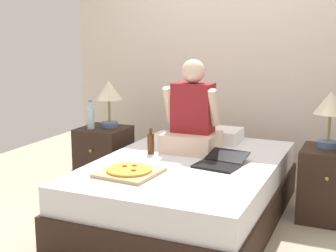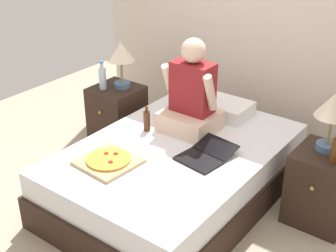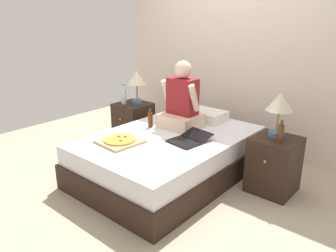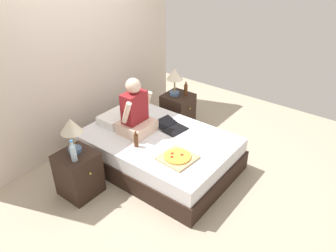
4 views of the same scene
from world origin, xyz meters
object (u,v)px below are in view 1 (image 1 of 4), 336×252
water_bottle (91,117)px  nightstand_right (329,184)px  pizza_box (129,172)px  lamp_on_left_nightstand (109,93)px  bed (188,190)px  laptop (220,163)px  beer_bottle_on_bed (151,143)px  nightstand_left (104,157)px  person_seated (192,118)px  lamp_on_right_nightstand (331,107)px

water_bottle → nightstand_right: (2.16, 0.09, -0.40)m
water_bottle → nightstand_right: water_bottle is taller
pizza_box → lamp_on_left_nightstand: bearing=127.0°
bed → water_bottle: (-1.12, 0.34, 0.46)m
lamp_on_left_nightstand → laptop: (1.27, -0.50, -0.41)m
laptop → beer_bottle_on_bed: size_ratio=2.06×
nightstand_left → person_seated: bearing=-6.6°
pizza_box → beer_bottle_on_bed: size_ratio=1.95×
nightstand_left → pizza_box: 1.24m
nightstand_left → pizza_box: nightstand_left is taller
nightstand_right → lamp_on_right_nightstand: 0.62m
nightstand_left → water_bottle: size_ratio=2.11×
bed → person_seated: size_ratio=2.61×
bed → lamp_on_right_nightstand: (1.01, 0.48, 0.67)m
nightstand_left → nightstand_right: bearing=0.0°
bed → beer_bottle_on_bed: 0.50m
water_bottle → pizza_box: (0.86, -0.84, -0.19)m
beer_bottle_on_bed → lamp_on_left_nightstand: bearing=147.5°
lamp_on_right_nightstand → laptop: lamp_on_right_nightstand is taller
bed → nightstand_right: 1.13m
lamp_on_left_nightstand → laptop: lamp_on_left_nightstand is taller
laptop → person_seated: bearing=136.4°
nightstand_left → lamp_on_right_nightstand: 2.14m
nightstand_left → person_seated: (0.95, -0.11, 0.48)m
nightstand_left → nightstand_right: size_ratio=1.00×
lamp_on_right_nightstand → person_seated: size_ratio=0.58×
bed → beer_bottle_on_bed: beer_bottle_on_bed is taller
nightstand_left → bed: bearing=-22.6°
nightstand_left → laptop: (1.31, -0.45, 0.21)m
lamp_on_right_nightstand → beer_bottle_on_bed: bearing=-163.5°
lamp_on_right_nightstand → bed: bearing=-154.5°
bed → person_seated: (-0.09, 0.32, 0.53)m
nightstand_right → pizza_box: (-1.29, -0.93, 0.21)m
water_bottle → laptop: 1.45m
person_seated → nightstand_right: bearing=5.6°
pizza_box → beer_bottle_on_bed: 0.59m
person_seated → pizza_box: bearing=-101.6°
bed → water_bottle: 1.25m
nightstand_right → laptop: 0.92m
water_bottle → bed: bearing=-17.0°
person_seated → laptop: person_seated is taller
person_seated → laptop: 0.56m
lamp_on_left_nightstand → person_seated: bearing=-10.0°
beer_bottle_on_bed → pizza_box: bearing=-79.6°
water_bottle → laptop: bearing=-14.6°
lamp_on_right_nightstand → laptop: size_ratio=0.99×
nightstand_right → laptop: nightstand_right is taller
lamp_on_right_nightstand → water_bottle: bearing=-176.2°
lamp_on_right_nightstand → nightstand_right: bearing=-59.1°
bed → beer_bottle_on_bed: bearing=168.2°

